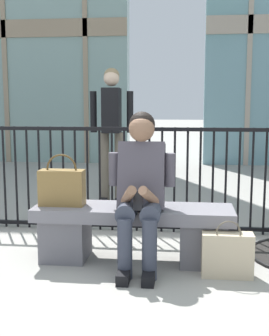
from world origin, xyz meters
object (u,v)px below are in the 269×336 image
Objects in this scene: handbag_on_bench at (62,187)px; bystander_at_railing at (112,124)px; stone_bench at (133,228)px; shopping_bag at (227,254)px; seated_person_with_phone at (141,185)px.

bystander_at_railing is at bearing 88.49° from handbag_on_bench.
handbag_on_bench reaches higher than stone_bench.
shopping_bag is at bearing -19.47° from stone_bench.
seated_person_with_phone is 2.88× the size of handbag_on_bench.
seated_person_with_phone is (0.07, -0.13, 0.38)m from stone_bench.
bystander_at_railing reaches higher than handbag_on_bench.
shopping_bag is at bearing -10.72° from handbag_on_bench.
seated_person_with_phone is 0.71× the size of bystander_at_railing.
handbag_on_bench is 2.21m from bystander_at_railing.
stone_bench is 1.32× the size of seated_person_with_phone.
handbag_on_bench is at bearing -179.01° from stone_bench.
bystander_at_railing is at bearing 117.33° from shopping_bag.
seated_person_with_phone is at bearing -75.45° from bystander_at_railing.
seated_person_with_phone is 0.67m from handbag_on_bench.
shopping_bag is at bearing -11.14° from seated_person_with_phone.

